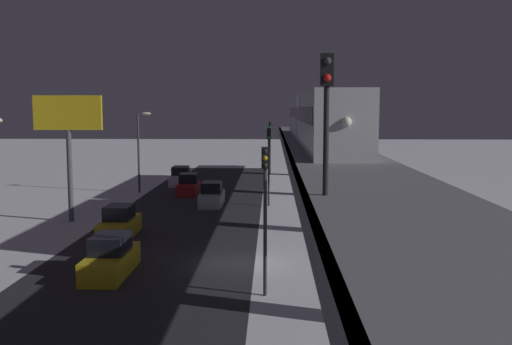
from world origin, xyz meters
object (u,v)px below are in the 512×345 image
Objects in this scene: subway_train at (316,117)px; sedan_yellow at (111,258)px; sedan_white at (181,178)px; commercial_billboard at (68,125)px; traffic_light_far at (270,140)px; sedan_yellow_2 at (119,224)px; traffic_light_near at (265,199)px; traffic_light_mid at (269,155)px; rail_signal at (327,99)px; sedan_silver at (212,196)px; sedan_red at (189,186)px.

sedan_yellow is at bearing 57.25° from subway_train.
commercial_billboard is (4.70, 19.58, 6.04)m from sedan_white.
sedan_white is at bearing -103.51° from commercial_billboard.
traffic_light_far reaches higher than sedan_white.
commercial_billboard reaches higher than sedan_yellow_2.
traffic_light_near reaches higher than sedan_yellow.
traffic_light_mid is at bearing -36.59° from subway_train.
traffic_light_near is at bearing -76.67° from rail_signal.
traffic_light_near is (3.61, 20.22, -3.12)m from subway_train.
traffic_light_mid reaches higher than sedan_silver.
traffic_light_near is 0.72× the size of commercial_billboard.
commercial_billboard is (6.50, -13.05, 6.03)m from sedan_yellow.
subway_train is at bearing 130.07° from sedan_white.
sedan_red and sedan_yellow_2 have the same top height.
commercial_billboard is at bearing 64.84° from traffic_light_far.
subway_train reaches higher than traffic_light_far.
commercial_billboard reaches higher than sedan_red.
traffic_light_far reaches higher than sedan_yellow.
sedan_yellow is 0.74× the size of traffic_light_mid.
rail_signal is 0.90× the size of sedan_yellow_2.
sedan_yellow is at bearing 93.16° from sedan_white.
subway_train is 5.76× the size of traffic_light_far.
sedan_red is (2.80, -6.15, 0.00)m from sedan_silver.
rail_signal reaches higher than subway_train.
rail_signal is 0.90× the size of sedan_silver.
sedan_red is (-1.80, 6.51, 0.01)m from sedan_white.
sedan_yellow is 15.78m from commercial_billboard.
subway_train reaches higher than commercial_billboard.
traffic_light_mid is at bearing -128.71° from sedan_yellow_2.
sedan_yellow is at bearing 90.00° from sedan_red.
traffic_light_near is 45.80m from traffic_light_far.
sedan_white is 0.74× the size of traffic_light_far.
subway_train is at bearing 141.49° from sedan_red.
sedan_white is 16.08m from traffic_light_mid.
rail_signal is at bearing -77.97° from sedan_silver.
traffic_light_far is at bearing -81.97° from subway_train.
commercial_billboard is (9.30, 6.92, 6.03)m from sedan_silver.
traffic_light_mid is 15.83m from commercial_billboard.
sedan_yellow is (2.80, 19.97, -0.00)m from sedan_silver.
traffic_light_mid is (-4.70, 0.01, 3.40)m from sedan_silver.
traffic_light_near is at bearing 129.46° from sedan_yellow_2.
traffic_light_mid is (1.82, -30.57, -4.07)m from rail_signal.
sedan_yellow_2 is (12.91, 8.92, -6.52)m from subway_train.
sedan_silver is (6.52, -30.58, -7.47)m from rail_signal.
traffic_light_near is at bearing 90.00° from traffic_light_mid.
subway_train is at bearing -122.75° from sedan_yellow.
traffic_light_near reaches higher than sedan_yellow_2.
sedan_silver and sedan_yellow have the same top height.
sedan_yellow_2 is at bearing -77.84° from sedan_yellow.
rail_signal is at bearing 93.40° from traffic_light_mid.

